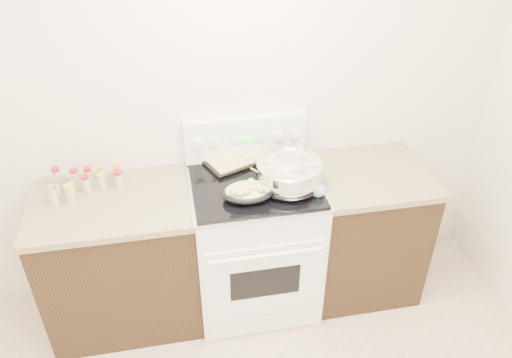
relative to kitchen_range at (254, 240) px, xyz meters
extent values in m
cube|color=#EEE2CE|center=(-0.35, 0.35, 0.86)|extent=(4.00, 0.05, 2.70)
cube|color=black|center=(-0.83, 0.01, -0.05)|extent=(0.90, 0.64, 0.88)
cube|color=brown|center=(-0.83, 0.01, 0.41)|extent=(0.93, 0.67, 0.04)
cube|color=black|center=(0.73, 0.01, -0.05)|extent=(0.70, 0.64, 0.88)
cube|color=brown|center=(0.73, 0.01, 0.41)|extent=(0.73, 0.67, 0.04)
cube|color=white|center=(0.00, 0.00, -0.03)|extent=(0.76, 0.66, 0.92)
cube|color=white|center=(0.00, -0.34, -0.04)|extent=(0.70, 0.01, 0.55)
cube|color=black|center=(0.00, -0.35, -0.04)|extent=(0.42, 0.01, 0.22)
cylinder|color=white|center=(0.00, -0.38, 0.21)|extent=(0.65, 0.02, 0.02)
cube|color=white|center=(0.00, -0.34, -0.41)|extent=(0.70, 0.01, 0.14)
cube|color=silver|center=(0.00, 0.00, 0.44)|extent=(0.78, 0.68, 0.01)
cube|color=black|center=(0.00, 0.00, 0.45)|extent=(0.74, 0.64, 0.01)
cube|color=white|center=(0.00, 0.29, 0.59)|extent=(0.76, 0.07, 0.28)
cylinder|color=white|center=(-0.30, 0.24, 0.61)|extent=(0.06, 0.02, 0.06)
cylinder|color=white|center=(-0.20, 0.24, 0.61)|extent=(0.06, 0.02, 0.06)
cylinder|color=white|center=(0.20, 0.24, 0.61)|extent=(0.06, 0.02, 0.06)
cylinder|color=white|center=(0.30, 0.24, 0.61)|extent=(0.06, 0.02, 0.06)
cube|color=#19E533|center=(0.00, 0.25, 0.61)|extent=(0.09, 0.00, 0.04)
cube|color=silver|center=(-0.08, 0.25, 0.61)|extent=(0.05, 0.00, 0.05)
cube|color=silver|center=(0.08, 0.25, 0.61)|extent=(0.05, 0.00, 0.05)
ellipsoid|color=silver|center=(0.19, -0.10, 0.53)|extent=(0.41, 0.41, 0.22)
cylinder|color=silver|center=(0.19, -0.10, 0.46)|extent=(0.20, 0.20, 0.01)
torus|color=silver|center=(0.19, -0.10, 0.62)|extent=(0.38, 0.38, 0.02)
cylinder|color=silver|center=(0.19, -0.10, 0.55)|extent=(0.36, 0.36, 0.12)
cylinder|color=brown|center=(0.19, -0.10, 0.61)|extent=(0.33, 0.33, 0.00)
cube|color=#C5C191|center=(0.18, -0.16, 0.61)|extent=(0.03, 0.03, 0.02)
cube|color=#C5C191|center=(0.13, -0.16, 0.61)|extent=(0.04, 0.04, 0.03)
cube|color=#C5C191|center=(0.19, -0.04, 0.61)|extent=(0.05, 0.05, 0.03)
cube|color=#C5C191|center=(0.22, 0.02, 0.61)|extent=(0.04, 0.04, 0.02)
cube|color=#C5C191|center=(0.30, -0.01, 0.61)|extent=(0.03, 0.03, 0.03)
cube|color=#C5C191|center=(0.23, -0.04, 0.61)|extent=(0.04, 0.04, 0.02)
cube|color=#C5C191|center=(0.15, -0.03, 0.61)|extent=(0.05, 0.05, 0.03)
cube|color=#C5C191|center=(0.08, -0.06, 0.61)|extent=(0.03, 0.03, 0.03)
cube|color=#C5C191|center=(0.32, -0.13, 0.61)|extent=(0.04, 0.04, 0.03)
cube|color=#C5C191|center=(0.20, 0.03, 0.61)|extent=(0.04, 0.04, 0.03)
cube|color=#C5C191|center=(0.28, -0.13, 0.61)|extent=(0.03, 0.03, 0.03)
cube|color=#C5C191|center=(0.11, 0.00, 0.61)|extent=(0.03, 0.03, 0.02)
cube|color=#C5C191|center=(0.14, -0.09, 0.61)|extent=(0.03, 0.03, 0.02)
cube|color=#C5C191|center=(0.07, -0.12, 0.61)|extent=(0.04, 0.04, 0.03)
cube|color=#C5C191|center=(0.19, -0.08, 0.61)|extent=(0.04, 0.04, 0.03)
cube|color=#C5C191|center=(0.14, -0.05, 0.61)|extent=(0.03, 0.03, 0.02)
cube|color=#C5C191|center=(0.15, -0.08, 0.61)|extent=(0.04, 0.04, 0.03)
ellipsoid|color=black|center=(-0.06, -0.15, 0.49)|extent=(0.30, 0.21, 0.08)
ellipsoid|color=#D9CC73|center=(-0.06, -0.15, 0.51)|extent=(0.27, 0.19, 0.06)
sphere|color=#D9CC73|center=(-0.15, -0.20, 0.54)|extent=(0.05, 0.05, 0.05)
sphere|color=#D9CC73|center=(-0.04, -0.12, 0.54)|extent=(0.05, 0.05, 0.05)
sphere|color=#D9CC73|center=(-0.04, -0.18, 0.54)|extent=(0.04, 0.04, 0.04)
sphere|color=#D9CC73|center=(-0.08, -0.21, 0.54)|extent=(0.05, 0.05, 0.05)
sphere|color=#D9CC73|center=(-0.12, -0.22, 0.54)|extent=(0.05, 0.05, 0.05)
sphere|color=#D9CC73|center=(-0.11, -0.17, 0.54)|extent=(0.04, 0.04, 0.04)
sphere|color=#D9CC73|center=(0.03, -0.21, 0.54)|extent=(0.04, 0.04, 0.04)
sphere|color=#D9CC73|center=(0.00, -0.20, 0.54)|extent=(0.04, 0.04, 0.04)
cube|color=black|center=(-0.06, 0.28, 0.46)|extent=(0.52, 0.45, 0.02)
cube|color=#D9CC73|center=(-0.06, 0.28, 0.48)|extent=(0.46, 0.39, 0.02)
sphere|color=#D9CC73|center=(0.01, 0.21, 0.49)|extent=(0.04, 0.04, 0.04)
sphere|color=#D9CC73|center=(0.06, 0.20, 0.49)|extent=(0.04, 0.04, 0.04)
sphere|color=#D9CC73|center=(-0.04, 0.34, 0.49)|extent=(0.05, 0.05, 0.05)
sphere|color=#D9CC73|center=(-0.01, 0.35, 0.49)|extent=(0.04, 0.04, 0.04)
sphere|color=#D9CC73|center=(0.02, 0.21, 0.49)|extent=(0.03, 0.03, 0.03)
sphere|color=#D9CC73|center=(-0.11, 0.31, 0.49)|extent=(0.04, 0.04, 0.04)
sphere|color=#D9CC73|center=(0.08, 0.34, 0.49)|extent=(0.04, 0.04, 0.04)
sphere|color=#D9CC73|center=(-0.01, 0.35, 0.49)|extent=(0.04, 0.04, 0.04)
sphere|color=#D9CC73|center=(-0.11, 0.33, 0.49)|extent=(0.04, 0.04, 0.04)
sphere|color=#D9CC73|center=(-0.04, 0.26, 0.49)|extent=(0.04, 0.04, 0.04)
cylinder|color=tan|center=(0.07, 0.04, 0.46)|extent=(0.15, 0.23, 0.01)
sphere|color=tan|center=(0.01, -0.05, 0.47)|extent=(0.04, 0.04, 0.04)
sphere|color=#80B1BE|center=(0.33, -0.20, 0.49)|extent=(0.09, 0.09, 0.09)
cylinder|color=#80B1BE|center=(0.37, -0.09, 0.51)|extent=(0.12, 0.26, 0.07)
cylinder|color=#BFB28C|center=(-1.13, 0.20, 0.49)|extent=(0.04, 0.04, 0.11)
cylinder|color=#B21414|center=(-1.13, 0.20, 0.55)|extent=(0.05, 0.05, 0.02)
cylinder|color=#BFB28C|center=(-1.04, 0.21, 0.47)|extent=(0.04, 0.04, 0.09)
cylinder|color=#B21414|center=(-1.04, 0.21, 0.53)|extent=(0.05, 0.05, 0.02)
cylinder|color=#BFB28C|center=(-0.96, 0.21, 0.47)|extent=(0.04, 0.04, 0.09)
cylinder|color=#B21414|center=(-0.96, 0.21, 0.52)|extent=(0.04, 0.04, 0.02)
cylinder|color=#BFB28C|center=(-0.88, 0.21, 0.48)|extent=(0.05, 0.05, 0.09)
cylinder|color=gold|center=(-0.88, 0.21, 0.53)|extent=(0.05, 0.05, 0.02)
cylinder|color=#BFB28C|center=(-0.79, 0.20, 0.48)|extent=(0.04, 0.04, 0.11)
cylinder|color=gold|center=(-0.79, 0.20, 0.55)|extent=(0.05, 0.05, 0.02)
cylinder|color=#BFB28C|center=(-1.13, 0.11, 0.48)|extent=(0.04, 0.04, 0.10)
cylinder|color=#B2B2B7|center=(-1.13, 0.11, 0.54)|extent=(0.04, 0.04, 0.02)
cylinder|color=#BFB28C|center=(-1.05, 0.11, 0.48)|extent=(0.05, 0.05, 0.11)
cylinder|color=#B2B2B7|center=(-1.05, 0.11, 0.55)|extent=(0.05, 0.05, 0.02)
cylinder|color=#BFB28C|center=(-0.96, 0.11, 0.48)|extent=(0.04, 0.04, 0.10)
cylinder|color=#B21414|center=(-0.96, 0.11, 0.54)|extent=(0.05, 0.05, 0.02)
cylinder|color=#BFB28C|center=(-0.88, 0.12, 0.48)|extent=(0.04, 0.04, 0.09)
cylinder|color=gold|center=(-0.88, 0.12, 0.53)|extent=(0.04, 0.04, 0.02)
cylinder|color=#BFB28C|center=(-0.78, 0.12, 0.48)|extent=(0.05, 0.05, 0.10)
cylinder|color=#B21414|center=(-0.78, 0.12, 0.54)|extent=(0.05, 0.05, 0.02)
cylinder|color=#BFB28C|center=(-1.13, 0.02, 0.49)|extent=(0.05, 0.05, 0.11)
cylinder|color=#B2B2B7|center=(-1.13, 0.02, 0.55)|extent=(0.05, 0.05, 0.02)
cylinder|color=#BFB28C|center=(-1.05, 0.03, 0.48)|extent=(0.05, 0.05, 0.09)
cylinder|color=gold|center=(-1.05, 0.03, 0.53)|extent=(0.05, 0.05, 0.02)
camera|label=1|loc=(-0.45, -2.39, 2.11)|focal=35.00mm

